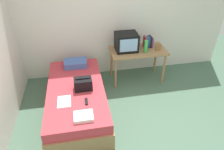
{
  "coord_description": "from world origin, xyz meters",
  "views": [
    {
      "loc": [
        -0.77,
        -2.07,
        2.6
      ],
      "look_at": [
        -0.21,
        0.93,
        0.57
      ],
      "focal_mm": 32.32,
      "sensor_mm": 36.0,
      "label": 1
    }
  ],
  "objects": [
    {
      "name": "bed",
      "position": [
        -0.88,
        0.77,
        0.24
      ],
      "size": [
        1.0,
        2.0,
        0.49
      ],
      "color": "#9E754C",
      "rests_on": "ground"
    },
    {
      "name": "folded_towel",
      "position": [
        -0.79,
        0.03,
        0.52
      ],
      "size": [
        0.28,
        0.22,
        0.06
      ],
      "primitive_type": "cube",
      "color": "white",
      "rests_on": "bed"
    },
    {
      "name": "ground_plane",
      "position": [
        0.0,
        0.0,
        0.0
      ],
      "size": [
        8.0,
        8.0,
        0.0
      ],
      "primitive_type": "plane",
      "color": "#4C6B56"
    },
    {
      "name": "wall_back",
      "position": [
        0.0,
        2.0,
        1.3
      ],
      "size": [
        5.2,
        0.1,
        2.6
      ],
      "primitive_type": "cube",
      "color": "silver",
      "rests_on": "ground"
    },
    {
      "name": "water_bottle",
      "position": [
        0.57,
        1.39,
        0.85
      ],
      "size": [
        0.07,
        0.07,
        0.25
      ],
      "primitive_type": "cylinder",
      "color": "green",
      "rests_on": "desk"
    },
    {
      "name": "pillow",
      "position": [
        -0.85,
        1.5,
        0.55
      ],
      "size": [
        0.45,
        0.29,
        0.12
      ],
      "primitive_type": "cube",
      "color": "#4766AD",
      "rests_on": "bed"
    },
    {
      "name": "handbag",
      "position": [
        -0.74,
        0.72,
        0.59
      ],
      "size": [
        0.3,
        0.2,
        0.22
      ],
      "color": "black",
      "rests_on": "bed"
    },
    {
      "name": "magazine",
      "position": [
        -1.07,
        0.44,
        0.49
      ],
      "size": [
        0.21,
        0.29,
        0.01
      ],
      "primitive_type": "cube",
      "color": "white",
      "rests_on": "bed"
    },
    {
      "name": "remote_dark",
      "position": [
        -0.72,
        0.37,
        0.5
      ],
      "size": [
        0.04,
        0.16,
        0.02
      ],
      "primitive_type": "cube",
      "color": "black",
      "rests_on": "bed"
    },
    {
      "name": "picture_frame",
      "position": [
        0.85,
        1.42,
        0.8
      ],
      "size": [
        0.11,
        0.02,
        0.15
      ],
      "primitive_type": "cube",
      "color": "olive",
      "rests_on": "desk"
    },
    {
      "name": "desk",
      "position": [
        0.45,
        1.53,
        0.63
      ],
      "size": [
        1.16,
        0.6,
        0.73
      ],
      "color": "#9E754C",
      "rests_on": "ground"
    },
    {
      "name": "tv",
      "position": [
        0.21,
        1.56,
        0.91
      ],
      "size": [
        0.44,
        0.39,
        0.36
      ],
      "color": "black",
      "rests_on": "desk"
    },
    {
      "name": "book_row",
      "position": [
        0.7,
        1.63,
        0.84
      ],
      "size": [
        0.18,
        0.15,
        0.24
      ],
      "color": "#B72D33",
      "rests_on": "desk"
    }
  ]
}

